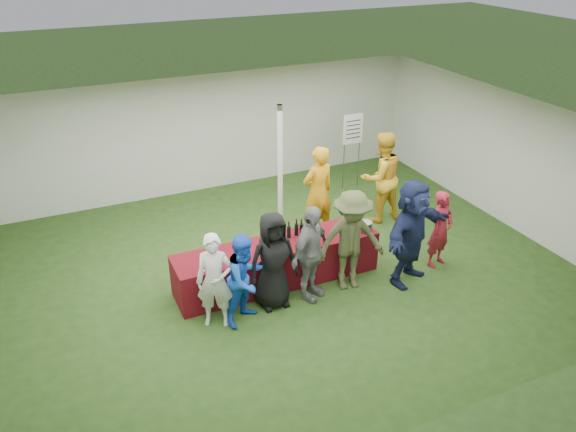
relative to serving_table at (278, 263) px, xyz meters
name	(u,v)px	position (x,y,z in m)	size (l,w,h in m)	color
ground	(282,270)	(0.22, 0.30, -0.38)	(60.00, 60.00, 0.00)	#284719
tent	(280,173)	(0.72, 1.50, 0.98)	(10.00, 10.00, 10.00)	white
serving_table	(278,263)	(0.00, 0.00, 0.00)	(3.60, 0.80, 0.75)	maroon
wine_bottles	(302,228)	(0.53, 0.14, 0.50)	(0.58, 0.10, 0.32)	black
wine_glasses	(258,251)	(-0.45, -0.26, 0.49)	(2.73, 0.13, 0.16)	silver
water_bottle	(280,236)	(0.09, 0.08, 0.48)	(0.07, 0.07, 0.23)	silver
bar_towel	(352,225)	(1.50, 0.05, 0.39)	(0.25, 0.18, 0.03)	white
dump_bucket	(365,227)	(1.61, -0.22, 0.46)	(0.24, 0.24, 0.18)	slate
wine_list_sign	(353,135)	(3.17, 2.95, 0.94)	(0.50, 0.03, 1.80)	slate
staff_pourer	(318,192)	(1.39, 1.20, 0.57)	(0.69, 0.45, 1.90)	orange
staff_back	(381,177)	(2.89, 1.29, 0.59)	(0.94, 0.73, 1.93)	gold
customer_0	(215,281)	(-1.33, -0.68, 0.41)	(0.57, 0.38, 1.58)	silver
customer_1	(246,279)	(-0.87, -0.77, 0.38)	(0.74, 0.57, 1.51)	blue
customer_2	(273,261)	(-0.33, -0.58, 0.46)	(0.82, 0.53, 1.67)	black
customer_3	(311,254)	(0.31, -0.65, 0.47)	(0.99, 0.41, 1.69)	slate
customer_4	(351,241)	(1.06, -0.65, 0.53)	(1.17, 0.67, 1.81)	#424827
customer_5	(411,232)	(2.09, -0.90, 0.58)	(1.77, 0.56, 1.91)	#182044
customer_6	(441,229)	(2.90, -0.70, 0.36)	(0.53, 0.35, 1.47)	maroon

